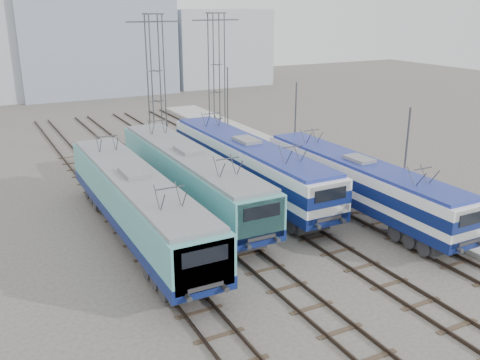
% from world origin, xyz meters
% --- Properties ---
extents(ground, '(160.00, 160.00, 0.00)m').
position_xyz_m(ground, '(0.00, 0.00, 0.00)').
color(ground, '#514C47').
extents(platform, '(4.00, 70.00, 0.30)m').
position_xyz_m(platform, '(10.20, 8.00, 0.15)').
color(platform, '#9E9E99').
rests_on(platform, ground).
extents(locomotive_far_left, '(2.98, 18.84, 3.55)m').
position_xyz_m(locomotive_far_left, '(-6.75, 6.46, 2.34)').
color(locomotive_far_left, '#0C1952').
rests_on(locomotive_far_left, ground).
extents(locomotive_center_left, '(2.97, 18.76, 3.53)m').
position_xyz_m(locomotive_center_left, '(-2.25, 9.61, 2.33)').
color(locomotive_center_left, '#0C1952').
rests_on(locomotive_center_left, ground).
extents(locomotive_center_right, '(2.98, 18.86, 3.55)m').
position_xyz_m(locomotive_center_right, '(2.25, 10.14, 2.40)').
color(locomotive_center_right, '#0C1952').
rests_on(locomotive_center_right, ground).
extents(locomotive_far_right, '(2.72, 17.19, 3.23)m').
position_xyz_m(locomotive_far_right, '(6.75, 3.84, 2.20)').
color(locomotive_far_right, '#0C1952').
rests_on(locomotive_far_right, ground).
extents(catenary_tower_west, '(4.50, 1.20, 12.00)m').
position_xyz_m(catenary_tower_west, '(0.00, 22.00, 6.64)').
color(catenary_tower_west, '#3F4247').
rests_on(catenary_tower_west, ground).
extents(catenary_tower_east, '(4.50, 1.20, 12.00)m').
position_xyz_m(catenary_tower_east, '(6.50, 24.00, 6.64)').
color(catenary_tower_east, '#3F4247').
rests_on(catenary_tower_east, ground).
extents(mast_front, '(0.12, 0.12, 7.00)m').
position_xyz_m(mast_front, '(8.60, 2.00, 3.50)').
color(mast_front, '#3F4247').
rests_on(mast_front, ground).
extents(mast_mid, '(0.12, 0.12, 7.00)m').
position_xyz_m(mast_mid, '(8.60, 14.00, 3.50)').
color(mast_mid, '#3F4247').
rests_on(mast_mid, ground).
extents(mast_rear, '(0.12, 0.12, 7.00)m').
position_xyz_m(mast_rear, '(8.60, 26.00, 3.50)').
color(mast_rear, '#3F4247').
rests_on(mast_rear, ground).
extents(safety_cone, '(0.29, 0.29, 0.55)m').
position_xyz_m(safety_cone, '(9.87, -1.29, 0.58)').
color(safety_cone, '#FD5716').
rests_on(safety_cone, platform).
extents(building_center, '(22.00, 14.00, 18.00)m').
position_xyz_m(building_center, '(4.00, 62.00, 9.00)').
color(building_center, '#8793A8').
rests_on(building_center, ground).
extents(building_east, '(16.00, 12.00, 12.00)m').
position_xyz_m(building_east, '(24.00, 62.00, 6.00)').
color(building_east, '#A4ACB6').
rests_on(building_east, ground).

